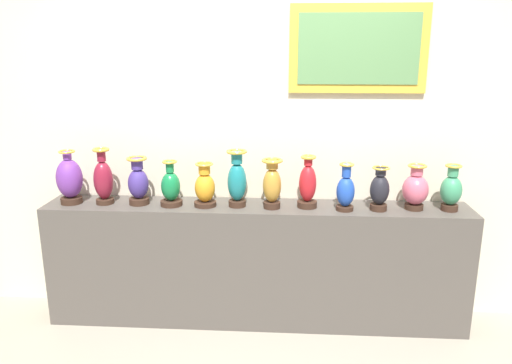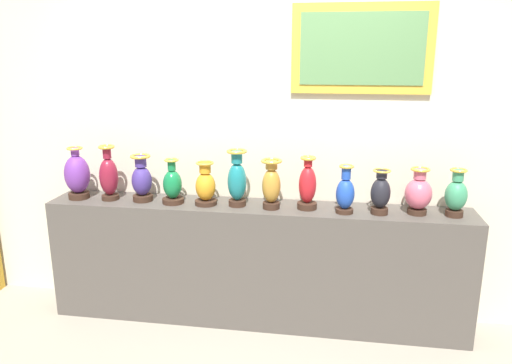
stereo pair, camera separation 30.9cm
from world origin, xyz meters
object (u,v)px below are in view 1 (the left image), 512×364
Objects in this scene: vase_violet at (70,180)px; vase_teal at (237,180)px; vase_indigo at (138,183)px; vase_sapphire at (346,191)px; vase_ochre at (272,184)px; vase_amber at (205,188)px; vase_burgundy at (103,179)px; vase_onyx at (380,190)px; vase_jade at (451,190)px; vase_rose at (415,189)px; vase_crimson at (308,185)px; vase_emerald at (171,188)px.

vase_violet is 0.96× the size of vase_teal.
vase_indigo is 1.47m from vase_sapphire.
vase_amber is at bearing 178.11° from vase_ochre.
vase_violet is 1.17× the size of vase_sapphire.
vase_ochre is at bearing -5.54° from vase_teal.
vase_burgundy is 1.18× the size of vase_indigo.
vase_jade is at bearing 3.05° from vase_onyx.
vase_teal is 0.76m from vase_sapphire.
vase_sapphire is 1.04× the size of vase_rose.
vase_burgundy is at bearing 179.17° from vase_onyx.
vase_jade is at bearing -2.70° from vase_rose.
vase_teal reaches higher than vase_amber.
vase_rose is at bearing 177.30° from vase_jade.
vase_teal is 1.24m from vase_rose.
vase_indigo is 1.10× the size of vase_amber.
vase_jade is (1.23, 0.02, -0.03)m from vase_ochre.
vase_violet is 1.13× the size of vase_indigo.
vase_crimson is at bearing 7.93° from vase_ochre.
vase_ochre is 1.23m from vase_jade.
vase_emerald is 1.95m from vase_jade.
vase_teal is 0.25m from vase_ochre.
vase_burgundy reaches higher than vase_violet.
vase_violet is 1.22× the size of vase_rose.
vase_ochre is 0.51m from vase_sapphire.
vase_emerald is 0.93× the size of vase_ochre.
vase_ochre is at bearing -0.73° from vase_violet.
vase_amber is at bearing 0.72° from vase_emerald.
vase_amber is 0.94× the size of vase_sapphire.
vase_crimson is (0.25, 0.03, -0.01)m from vase_ochre.
vase_indigo is at bearing 1.46° from vase_burgundy.
vase_emerald is at bearing -179.65° from vase_jade.
vase_sapphire is (1.23, -0.03, 0.01)m from vase_emerald.
vase_onyx is at bearing -176.95° from vase_jade.
vase_jade is (2.44, -0.00, -0.03)m from vase_burgundy.
vase_amber is at bearing -0.16° from vase_violet.
vase_emerald is at bearing -178.70° from vase_crimson.
vase_sapphire is (0.51, -0.02, -0.03)m from vase_ochre.
vase_amber is (0.48, -0.02, -0.02)m from vase_indigo.
vase_jade is at bearing 0.29° from vase_amber.
vase_amber is 1.22m from vase_onyx.
vase_onyx is at bearing -0.83° from vase_burgundy.
vase_violet is at bearing -179.59° from vase_rose.
vase_emerald is at bearing -1.62° from vase_burgundy.
vase_violet is 2.20m from vase_onyx.
vase_jade is at bearing -0.22° from vase_indigo.
vase_amber is (0.98, -0.00, -0.04)m from vase_violet.
vase_sapphire is at bearing -11.48° from vase_crimson.
vase_burgundy is 2.44m from vase_jade.
vase_indigo is at bearing 177.96° from vase_amber.
vase_violet is 1.97m from vase_sapphire.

